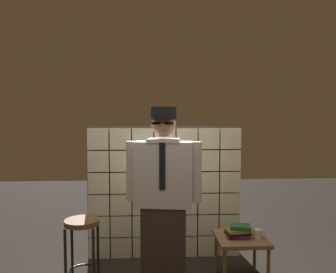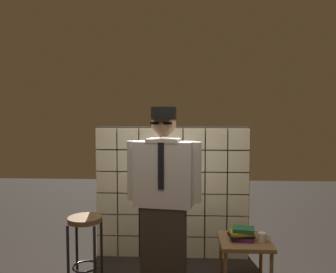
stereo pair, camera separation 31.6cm
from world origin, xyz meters
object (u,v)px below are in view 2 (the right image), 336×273
object	(u,v)px
bar_stool	(85,235)
side_table	(245,245)
standing_person	(164,198)
coffee_mug	(262,237)
book_stack	(242,234)

from	to	relation	value
bar_stool	side_table	bearing A→B (deg)	4.28
standing_person	side_table	world-z (taller)	standing_person
coffee_mug	book_stack	bearing A→B (deg)	167.46
bar_stool	coffee_mug	size ratio (longest dim) A/B	5.83
standing_person	book_stack	xyz separation A→B (m)	(0.79, 0.19, -0.41)
book_stack	coffee_mug	distance (m)	0.20
side_table	book_stack	xyz separation A→B (m)	(-0.03, -0.02, 0.13)
bar_stool	book_stack	world-z (taller)	bar_stool
standing_person	coffee_mug	xyz separation A→B (m)	(0.99, 0.15, -0.43)
standing_person	bar_stool	size ratio (longest dim) A/B	2.51
standing_person	coffee_mug	size ratio (longest dim) A/B	14.63
standing_person	book_stack	size ratio (longest dim) A/B	6.65
side_table	book_stack	distance (m)	0.13
book_stack	side_table	bearing A→B (deg)	31.96
book_stack	bar_stool	bearing A→B (deg)	-176.29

